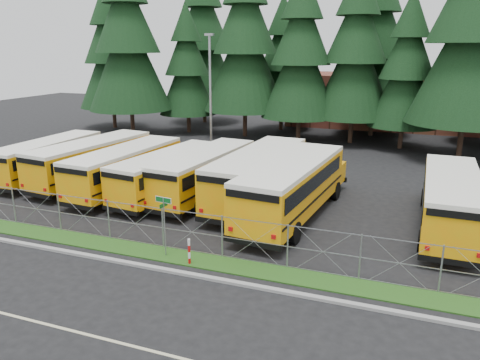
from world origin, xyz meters
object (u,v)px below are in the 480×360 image
object	(u,v)px
bus_5	(261,176)
bus_1	(96,162)
bus_2	(130,169)
bus_3	(172,174)
street_sign	(164,214)
bus_0	(52,159)
light_standard	(210,94)
bus_6	(295,189)
bus_east	(450,203)
bus_4	(207,174)
striped_bollard	(189,252)

from	to	relation	value
bus_5	bus_1	bearing A→B (deg)	-176.80
bus_2	bus_3	xyz separation A→B (m)	(3.09, 0.08, -0.05)
bus_5	street_sign	bearing A→B (deg)	-96.70
bus_0	light_standard	distance (m)	13.07
bus_6	bus_east	size ratio (longest dim) A/B	1.08
bus_2	bus_6	size ratio (longest dim) A/B	0.90
bus_4	bus_east	bearing A→B (deg)	1.54
bus_1	bus_2	distance (m)	3.43
bus_3	bus_east	bearing A→B (deg)	6.26
bus_4	bus_6	size ratio (longest dim) A/B	0.90
bus_0	bus_5	distance (m)	15.64
bus_4	bus_east	distance (m)	13.97
bus_2	bus_4	size ratio (longest dim) A/B	0.99
bus_6	bus_3	bearing A→B (deg)	178.25
bus_east	striped_bollard	world-z (taller)	bus_east
bus_0	bus_1	distance (m)	3.65
bus_3	bus_4	xyz separation A→B (m)	(2.12, 0.64, 0.06)
bus_3	light_standard	size ratio (longest dim) A/B	1.06
bus_2	light_standard	size ratio (longest dim) A/B	1.10
bus_4	street_sign	distance (m)	8.95
bus_0	bus_4	xyz separation A→B (m)	(12.17, 0.01, 0.07)
bus_0	bus_east	world-z (taller)	bus_east
street_sign	striped_bollard	bearing A→B (deg)	-15.62
bus_0	street_sign	xyz separation A→B (m)	(14.07, -8.71, 0.64)
bus_3	bus_5	distance (m)	5.65
bus_1	bus_3	world-z (taller)	bus_1
bus_6	bus_4	bearing A→B (deg)	170.05
bus_3	street_sign	distance (m)	9.06
bus_1	bus_5	bearing A→B (deg)	6.52
bus_0	light_standard	world-z (taller)	light_standard
bus_1	striped_bollard	distance (m)	15.05
bus_4	light_standard	bearing A→B (deg)	117.58
bus_2	bus_4	world-z (taller)	bus_4
light_standard	bus_5	bearing A→B (deg)	-51.03
striped_bollard	light_standard	size ratio (longest dim) A/B	0.12
bus_0	bus_4	distance (m)	12.17
bus_4	street_sign	xyz separation A→B (m)	(1.90, -8.73, 0.57)
bus_east	light_standard	xyz separation A→B (m)	(-17.74, 9.99, 4.00)
bus_2	bus_east	world-z (taller)	bus_east
bus_0	bus_2	bearing A→B (deg)	-5.74
bus_2	bus_east	distance (m)	19.15
bus_1	bus_5	distance (m)	11.99
bus_1	striped_bollard	world-z (taller)	bus_1
striped_bollard	light_standard	bearing A→B (deg)	111.20
bus_6	street_sign	world-z (taller)	bus_6
bus_5	street_sign	world-z (taller)	bus_5
bus_6	bus_east	bearing A→B (deg)	10.96
bus_3	street_sign	world-z (taller)	bus_3
bus_east	light_standard	distance (m)	20.75
bus_5	bus_6	world-z (taller)	bus_6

